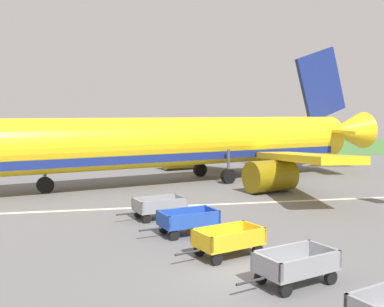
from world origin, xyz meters
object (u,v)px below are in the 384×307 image
object	(u,v)px
baggage_cart_fourth_in_row	(188,221)
baggage_cart_far_end	(159,207)
baggage_cart_third_in_row	(228,241)
airplane	(197,142)
baggage_cart_second_in_row	(296,265)
traffic_cone_near_plane	(177,205)
traffic_cone_mid_apron	(190,226)

from	to	relation	value
baggage_cart_fourth_in_row	baggage_cart_far_end	world-z (taller)	same
baggage_cart_third_in_row	baggage_cart_fourth_in_row	bearing A→B (deg)	105.69
airplane	baggage_cart_third_in_row	distance (m)	18.55
baggage_cart_far_end	baggage_cart_second_in_row	bearing A→B (deg)	-71.87
baggage_cart_fourth_in_row	traffic_cone_near_plane	xyz separation A→B (m)	(0.27, 4.44, -0.23)
traffic_cone_near_plane	traffic_cone_mid_apron	distance (m)	4.18
airplane	baggage_cart_fourth_in_row	size ratio (longest dim) A/B	10.21
baggage_cart_second_in_row	baggage_cart_far_end	xyz separation A→B (m)	(-3.09, 9.43, 0.00)
airplane	traffic_cone_mid_apron	world-z (taller)	airplane
baggage_cart_far_end	traffic_cone_near_plane	size ratio (longest dim) A/B	4.83
baggage_cart_far_end	traffic_cone_mid_apron	xyz separation A→B (m)	(1.01, -2.90, -0.31)
airplane	baggage_cart_fourth_in_row	xyz separation A→B (m)	(-3.63, -14.94, -2.45)
baggage_cart_fourth_in_row	baggage_cart_third_in_row	bearing A→B (deg)	-74.31
airplane	baggage_cart_third_in_row	size ratio (longest dim) A/B	10.30
airplane	traffic_cone_near_plane	distance (m)	11.34
airplane	baggage_cart_far_end	bearing A→B (deg)	-110.88
baggage_cart_second_in_row	baggage_cart_fourth_in_row	xyz separation A→B (m)	(-2.22, 6.27, 0.00)
airplane	traffic_cone_near_plane	bearing A→B (deg)	-107.76
baggage_cart_fourth_in_row	traffic_cone_near_plane	world-z (taller)	baggage_cart_fourth_in_row
airplane	baggage_cart_second_in_row	size ratio (longest dim) A/B	10.27
baggage_cart_third_in_row	baggage_cart_fourth_in_row	distance (m)	3.37
baggage_cart_second_in_row	traffic_cone_mid_apron	size ratio (longest dim) A/B	6.06
baggage_cart_second_in_row	baggage_cart_fourth_in_row	distance (m)	6.65
airplane	traffic_cone_near_plane	xyz separation A→B (m)	(-3.36, -10.50, -2.68)
baggage_cart_second_in_row	baggage_cart_far_end	world-z (taller)	same
baggage_cart_fourth_in_row	traffic_cone_mid_apron	bearing A→B (deg)	60.87
airplane	baggage_cart_fourth_in_row	world-z (taller)	airplane
baggage_cart_second_in_row	baggage_cart_third_in_row	bearing A→B (deg)	113.49
traffic_cone_near_plane	baggage_cart_fourth_in_row	bearing A→B (deg)	-93.48
baggage_cart_second_in_row	traffic_cone_near_plane	distance (m)	10.89
baggage_cart_fourth_in_row	baggage_cart_far_end	size ratio (longest dim) A/B	1.00
baggage_cart_far_end	traffic_cone_near_plane	bearing A→B (deg)	48.51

